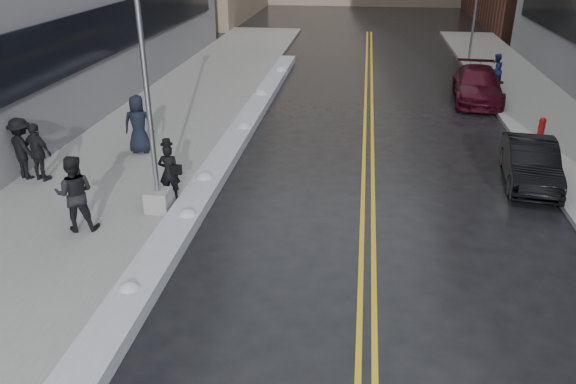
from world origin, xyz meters
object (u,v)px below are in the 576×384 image
(pedestrian_b, at_px, (75,193))
(car_maroon, at_px, (478,85))
(pedestrian_c, at_px, (138,124))
(pedestrian_d, at_px, (38,152))
(car_black, at_px, (531,163))
(pedestrian_fedora, at_px, (169,172))
(pedestrian_e, at_px, (23,148))
(pedestrian_east, at_px, (496,70))
(fire_hydrant, at_px, (542,126))
(lamppost, at_px, (151,129))
(traffic_signal, at_px, (476,4))

(pedestrian_b, height_order, car_maroon, pedestrian_b)
(pedestrian_b, xyz_separation_m, pedestrian_c, (-0.50, 5.64, 0.01))
(pedestrian_b, bearing_deg, pedestrian_d, -62.08)
(pedestrian_d, distance_m, car_black, 15.28)
(pedestrian_b, bearing_deg, car_black, -172.97)
(pedestrian_fedora, bearing_deg, car_maroon, -136.42)
(pedestrian_e, height_order, car_black, pedestrian_e)
(pedestrian_c, height_order, pedestrian_d, pedestrian_c)
(pedestrian_east, distance_m, car_maroon, 2.54)
(fire_hydrant, relative_size, pedestrian_b, 0.36)
(lamppost, distance_m, pedestrian_east, 19.71)
(lamppost, bearing_deg, pedestrian_east, 52.31)
(pedestrian_east, distance_m, car_black, 11.93)
(traffic_signal, relative_size, pedestrian_d, 3.23)
(fire_hydrant, xyz_separation_m, pedestrian_e, (-17.19, -6.34, 0.58))
(lamppost, distance_m, pedestrian_b, 2.54)
(pedestrian_c, distance_m, pedestrian_e, 3.80)
(lamppost, relative_size, fire_hydrant, 10.45)
(fire_hydrant, bearing_deg, pedestrian_d, -158.78)
(pedestrian_d, relative_size, pedestrian_e, 0.95)
(pedestrian_e, xyz_separation_m, car_black, (15.69, 2.02, -0.45))
(lamppost, relative_size, pedestrian_east, 4.64)
(car_black, distance_m, car_maroon, 9.65)
(fire_hydrant, distance_m, pedestrian_fedora, 14.19)
(fire_hydrant, bearing_deg, car_black, -109.16)
(traffic_signal, relative_size, car_black, 1.45)
(pedestrian_c, distance_m, pedestrian_d, 3.52)
(pedestrian_b, relative_size, pedestrian_c, 0.99)
(traffic_signal, relative_size, car_maroon, 1.16)
(pedestrian_d, xyz_separation_m, pedestrian_east, (16.34, 14.01, -0.11))
(pedestrian_b, distance_m, pedestrian_d, 3.91)
(pedestrian_east, xyz_separation_m, car_maroon, (-1.21, -2.22, -0.22))
(pedestrian_b, xyz_separation_m, pedestrian_east, (13.69, 16.87, -0.20))
(pedestrian_fedora, bearing_deg, pedestrian_e, -16.21)
(pedestrian_c, xyz_separation_m, car_black, (12.98, -0.64, -0.50))
(pedestrian_b, xyz_separation_m, car_maroon, (12.48, 14.66, -0.42))
(pedestrian_fedora, height_order, pedestrian_d, pedestrian_d)
(pedestrian_fedora, distance_m, pedestrian_e, 5.07)
(lamppost, xyz_separation_m, pedestrian_east, (12.01, 15.55, -1.56))
(pedestrian_e, bearing_deg, traffic_signal, -102.36)
(pedestrian_d, bearing_deg, pedestrian_c, -108.64)
(pedestrian_fedora, bearing_deg, pedestrian_c, -63.39)
(pedestrian_b, xyz_separation_m, pedestrian_d, (-2.65, 2.87, -0.09))
(traffic_signal, height_order, car_black, traffic_signal)
(pedestrian_east, bearing_deg, car_maroon, 25.25)
(pedestrian_c, xyz_separation_m, pedestrian_d, (-2.15, -2.78, -0.10))
(pedestrian_b, distance_m, car_maroon, 19.25)
(traffic_signal, relative_size, pedestrian_c, 2.92)
(fire_hydrant, xyz_separation_m, pedestrian_fedora, (-12.20, -7.23, 0.44))
(traffic_signal, xyz_separation_m, pedestrian_east, (0.21, -6.45, -2.43))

